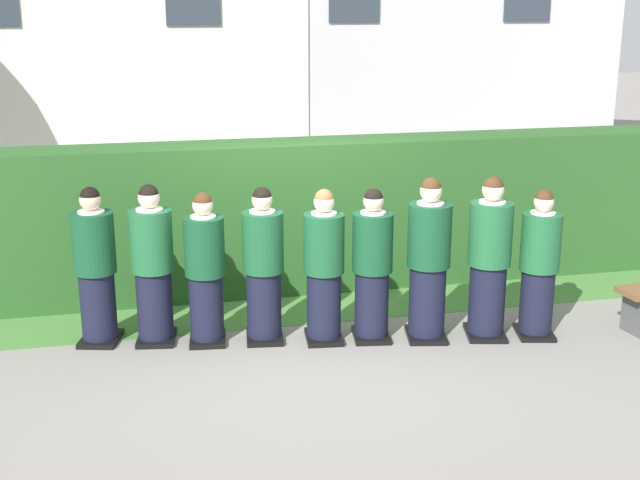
{
  "coord_description": "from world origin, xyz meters",
  "views": [
    {
      "loc": [
        -1.8,
        -7.78,
        3.31
      ],
      "look_at": [
        0.0,
        0.0,
        1.05
      ],
      "focal_mm": 47.05,
      "sensor_mm": 36.0,
      "label": 1
    }
  ],
  "objects_px": {
    "student_front_row_6": "(428,263)",
    "student_front_row_3": "(263,268)",
    "student_front_row_1": "(153,268)",
    "student_front_row_5": "(372,269)",
    "student_front_row_0": "(95,270)",
    "student_front_row_4": "(324,270)",
    "student_front_row_7": "(489,262)",
    "student_front_row_2": "(205,272)",
    "student_front_row_8": "(539,267)"
  },
  "relations": [
    {
      "from": "student_front_row_0",
      "to": "student_front_row_1",
      "type": "xyz_separation_m",
      "value": [
        0.56,
        -0.11,
        0.01
      ]
    },
    {
      "from": "student_front_row_5",
      "to": "student_front_row_2",
      "type": "bearing_deg",
      "value": 170.27
    },
    {
      "from": "student_front_row_1",
      "to": "student_front_row_7",
      "type": "bearing_deg",
      "value": -10.72
    },
    {
      "from": "student_front_row_0",
      "to": "student_front_row_3",
      "type": "bearing_deg",
      "value": -10.97
    },
    {
      "from": "student_front_row_0",
      "to": "student_front_row_8",
      "type": "xyz_separation_m",
      "value": [
        4.38,
        -0.84,
        -0.03
      ]
    },
    {
      "from": "student_front_row_6",
      "to": "student_front_row_3",
      "type": "bearing_deg",
      "value": 168.55
    },
    {
      "from": "student_front_row_5",
      "to": "student_front_row_3",
      "type": "bearing_deg",
      "value": 168.78
    },
    {
      "from": "student_front_row_1",
      "to": "student_front_row_6",
      "type": "height_order",
      "value": "student_front_row_6"
    },
    {
      "from": "student_front_row_3",
      "to": "student_front_row_6",
      "type": "bearing_deg",
      "value": -11.45
    },
    {
      "from": "student_front_row_2",
      "to": "student_front_row_4",
      "type": "height_order",
      "value": "student_front_row_4"
    },
    {
      "from": "student_front_row_7",
      "to": "student_front_row_8",
      "type": "xyz_separation_m",
      "value": [
        0.5,
        -0.1,
        -0.07
      ]
    },
    {
      "from": "student_front_row_0",
      "to": "student_front_row_7",
      "type": "relative_size",
      "value": 0.96
    },
    {
      "from": "student_front_row_0",
      "to": "student_front_row_8",
      "type": "distance_m",
      "value": 4.46
    },
    {
      "from": "student_front_row_3",
      "to": "student_front_row_4",
      "type": "height_order",
      "value": "student_front_row_3"
    },
    {
      "from": "student_front_row_2",
      "to": "student_front_row_4",
      "type": "xyz_separation_m",
      "value": [
        1.16,
        -0.22,
        0.01
      ]
    },
    {
      "from": "student_front_row_4",
      "to": "student_front_row_2",
      "type": "bearing_deg",
      "value": 169.4
    },
    {
      "from": "student_front_row_7",
      "to": "student_front_row_8",
      "type": "distance_m",
      "value": 0.52
    },
    {
      "from": "student_front_row_2",
      "to": "student_front_row_7",
      "type": "relative_size",
      "value": 0.92
    },
    {
      "from": "student_front_row_3",
      "to": "student_front_row_7",
      "type": "relative_size",
      "value": 0.95
    },
    {
      "from": "student_front_row_3",
      "to": "student_front_row_5",
      "type": "xyz_separation_m",
      "value": [
        1.07,
        -0.21,
        -0.01
      ]
    },
    {
      "from": "student_front_row_5",
      "to": "student_front_row_6",
      "type": "bearing_deg",
      "value": -11.89
    },
    {
      "from": "student_front_row_0",
      "to": "student_front_row_7",
      "type": "height_order",
      "value": "student_front_row_7"
    },
    {
      "from": "student_front_row_8",
      "to": "student_front_row_2",
      "type": "bearing_deg",
      "value": 169.89
    },
    {
      "from": "student_front_row_2",
      "to": "student_front_row_3",
      "type": "distance_m",
      "value": 0.58
    },
    {
      "from": "student_front_row_2",
      "to": "student_front_row_5",
      "type": "distance_m",
      "value": 1.67
    },
    {
      "from": "student_front_row_6",
      "to": "student_front_row_0",
      "type": "bearing_deg",
      "value": 168.79
    },
    {
      "from": "student_front_row_1",
      "to": "student_front_row_6",
      "type": "distance_m",
      "value": 2.76
    },
    {
      "from": "student_front_row_4",
      "to": "student_front_row_6",
      "type": "height_order",
      "value": "student_front_row_6"
    },
    {
      "from": "student_front_row_3",
      "to": "student_front_row_8",
      "type": "distance_m",
      "value": 2.79
    },
    {
      "from": "student_front_row_5",
      "to": "student_front_row_6",
      "type": "xyz_separation_m",
      "value": [
        0.55,
        -0.12,
        0.05
      ]
    },
    {
      "from": "student_front_row_0",
      "to": "student_front_row_5",
      "type": "xyz_separation_m",
      "value": [
        2.71,
        -0.53,
        -0.02
      ]
    },
    {
      "from": "student_front_row_3",
      "to": "student_front_row_4",
      "type": "relative_size",
      "value": 1.01
    },
    {
      "from": "student_front_row_7",
      "to": "student_front_row_3",
      "type": "bearing_deg",
      "value": 169.44
    },
    {
      "from": "student_front_row_4",
      "to": "student_front_row_3",
      "type": "bearing_deg",
      "value": 165.87
    },
    {
      "from": "student_front_row_4",
      "to": "student_front_row_7",
      "type": "distance_m",
      "value": 1.67
    },
    {
      "from": "student_front_row_1",
      "to": "student_front_row_3",
      "type": "height_order",
      "value": "student_front_row_1"
    },
    {
      "from": "student_front_row_7",
      "to": "student_front_row_4",
      "type": "bearing_deg",
      "value": 170.73
    },
    {
      "from": "student_front_row_2",
      "to": "student_front_row_6",
      "type": "distance_m",
      "value": 2.23
    },
    {
      "from": "student_front_row_4",
      "to": "student_front_row_8",
      "type": "xyz_separation_m",
      "value": [
        2.15,
        -0.37,
        -0.01
      ]
    },
    {
      "from": "student_front_row_1",
      "to": "student_front_row_5",
      "type": "relative_size",
      "value": 1.04
    },
    {
      "from": "student_front_row_8",
      "to": "student_front_row_4",
      "type": "bearing_deg",
      "value": 170.15
    },
    {
      "from": "student_front_row_3",
      "to": "student_front_row_6",
      "type": "height_order",
      "value": "student_front_row_6"
    },
    {
      "from": "student_front_row_6",
      "to": "student_front_row_7",
      "type": "distance_m",
      "value": 0.62
    },
    {
      "from": "student_front_row_2",
      "to": "student_front_row_6",
      "type": "height_order",
      "value": "student_front_row_6"
    },
    {
      "from": "student_front_row_6",
      "to": "student_front_row_4",
      "type": "bearing_deg",
      "value": 170.09
    },
    {
      "from": "student_front_row_2",
      "to": "student_front_row_5",
      "type": "xyz_separation_m",
      "value": [
        1.65,
        -0.28,
        0.01
      ]
    },
    {
      "from": "student_front_row_4",
      "to": "student_front_row_7",
      "type": "height_order",
      "value": "student_front_row_7"
    },
    {
      "from": "student_front_row_7",
      "to": "student_front_row_8",
      "type": "height_order",
      "value": "student_front_row_7"
    },
    {
      "from": "student_front_row_1",
      "to": "student_front_row_7",
      "type": "relative_size",
      "value": 0.97
    },
    {
      "from": "student_front_row_3",
      "to": "student_front_row_4",
      "type": "xyz_separation_m",
      "value": [
        0.59,
        -0.15,
        -0.01
      ]
    }
  ]
}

